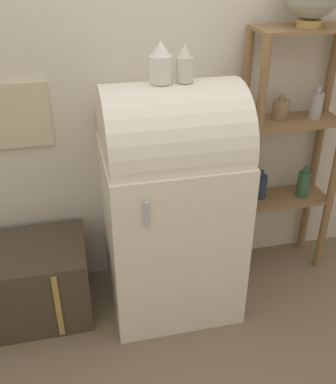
# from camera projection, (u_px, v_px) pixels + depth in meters

# --- Properties ---
(ground_plane) EXTENTS (12.00, 12.00, 0.00)m
(ground_plane) POSITION_uv_depth(u_px,v_px,m) (179.00, 318.00, 2.70)
(ground_plane) COLOR #7A664C
(wall_back) EXTENTS (7.00, 0.09, 2.70)m
(wall_back) POSITION_uv_depth(u_px,v_px,m) (156.00, 70.00, 2.52)
(wall_back) COLOR beige
(wall_back) RESTS_ON ground_plane
(refrigerator) EXTENTS (0.74, 0.70, 1.38)m
(refrigerator) POSITION_uv_depth(u_px,v_px,m) (171.00, 199.00, 2.53)
(refrigerator) COLOR silver
(refrigerator) RESTS_ON ground_plane
(suitcase_trunk) EXTENTS (0.80, 0.51, 0.46)m
(suitcase_trunk) POSITION_uv_depth(u_px,v_px,m) (19.00, 283.00, 2.63)
(suitcase_trunk) COLOR #423828
(suitcase_trunk) RESTS_ON ground_plane
(shelf_unit) EXTENTS (0.59, 0.28, 1.58)m
(shelf_unit) POSITION_uv_depth(u_px,v_px,m) (290.00, 146.00, 2.75)
(shelf_unit) COLOR olive
(shelf_unit) RESTS_ON ground_plane
(vase_left) EXTENTS (0.11, 0.11, 0.20)m
(vase_left) POSITION_uv_depth(u_px,v_px,m) (161.00, 63.00, 2.14)
(vase_left) COLOR silver
(vase_left) RESTS_ON refrigerator
(vase_center) EXTENTS (0.09, 0.09, 0.18)m
(vase_center) POSITION_uv_depth(u_px,v_px,m) (185.00, 64.00, 2.16)
(vase_center) COLOR beige
(vase_center) RESTS_ON refrigerator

